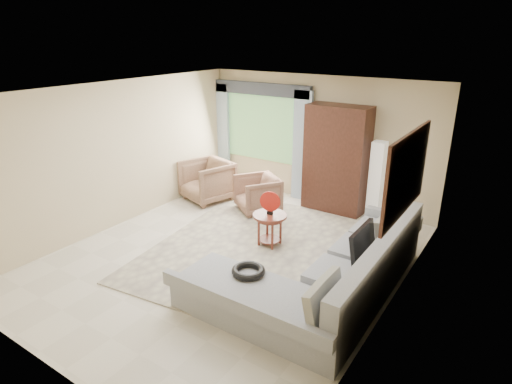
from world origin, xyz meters
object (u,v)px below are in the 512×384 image
Objects in this scene: sectional_sofa at (330,280)px; tv_screen at (363,244)px; armchair_left at (207,181)px; coffee_table at (270,229)px; armchair_right at (257,194)px; floor_lamp at (376,181)px; potted_plant at (223,173)px; armoire at (337,159)px.

sectional_sofa is 0.65m from tv_screen.
sectional_sofa is at bearing -10.28° from armchair_left.
sectional_sofa reaches higher than coffee_table.
floor_lamp is (2.04, 0.97, 0.39)m from armchair_right.
floor_lamp reaches higher than tv_screen.
sectional_sofa reaches higher than potted_plant.
armchair_right is (-2.47, 1.98, 0.08)m from sectional_sofa.
sectional_sofa is 4.98m from potted_plant.
sectional_sofa is 3.68× the size of armchair_left.
armchair_left is (-3.69, 1.90, 0.14)m from sectional_sofa.
sectional_sofa is 6.11× the size of coffee_table.
floor_lamp reaches higher than armchair_left.
armchair_right is (1.22, 0.09, -0.07)m from armchair_left.
armoire is at bearing 71.47° from armchair_right.
coffee_table is 0.60× the size of armchair_left.
armchair_left is 2.73m from armoire.
floor_lamp is at bearing 105.34° from tv_screen.
floor_lamp is at bearing 60.57° from armchair_right.
tv_screen reaches higher than armchair_left.
potted_plant is 3.65m from floor_lamp.
floor_lamp is at bearing 4.29° from armoire.
tv_screen is at bearing -74.66° from floor_lamp.
coffee_table is (-1.74, 0.45, -0.42)m from tv_screen.
armchair_right reaches higher than coffee_table.
tv_screen is 0.79× the size of armchair_left.
armoire is (-1.23, 2.90, 0.77)m from sectional_sofa.
tv_screen reaches higher than armchair_right.
floor_lamp reaches higher than coffee_table.
armchair_right is 0.53× the size of floor_lamp.
coffee_table is at bearing 165.54° from tv_screen.
armchair_right is at bearing 150.05° from tv_screen.
armoire reaches higher than armchair_left.
armchair_left reaches higher than coffee_table.
armchair_left is 1.23m from armchair_right.
armchair_left is 0.63× the size of floor_lamp.
coffee_table is at bearing -8.26° from armchair_left.
floor_lamp is at bearing 98.33° from sectional_sofa.
coffee_table is 2.39m from floor_lamp.
tv_screen is 0.35× the size of armoire.
armchair_right is at bearing 20.96° from armchair_left.
armchair_left is at bearing 154.86° from coffee_table.
armoire is (2.46, 1.00, 0.62)m from armchair_left.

